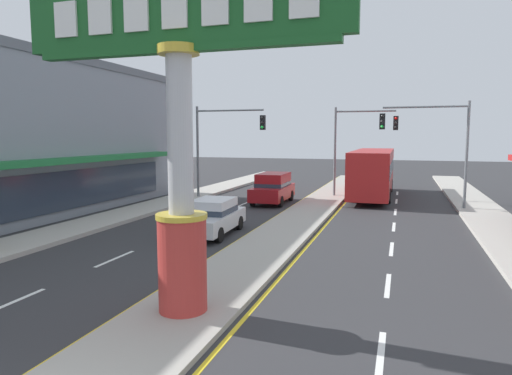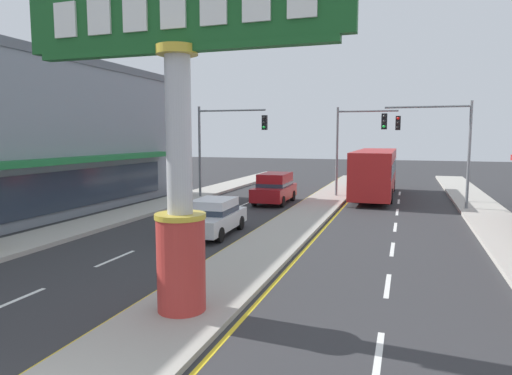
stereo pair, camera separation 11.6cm
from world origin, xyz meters
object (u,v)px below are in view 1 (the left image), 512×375
object	(u,v)px
traffic_light_left_side	(222,136)
sedan_far_right_lane	(212,216)
district_sign	(180,127)
traffic_light_right_side	(434,136)
suv_near_right_lane	(273,188)
bus_near_left_lane	(373,170)
traffic_light_median_far	(357,137)

from	to	relation	value
traffic_light_left_side	sedan_far_right_lane	bearing A→B (deg)	-70.14
district_sign	sedan_far_right_lane	distance (m)	9.71
district_sign	traffic_light_right_side	xyz separation A→B (m)	(6.50, 18.47, -0.19)
traffic_light_left_side	traffic_light_right_side	xyz separation A→B (m)	(13.00, 0.04, 0.00)
traffic_light_right_side	sedan_far_right_lane	bearing A→B (deg)	-133.41
suv_near_right_lane	traffic_light_left_side	bearing A→B (deg)	175.71
district_sign	sedan_far_right_lane	size ratio (longest dim) A/B	1.80
traffic_light_left_side	bus_near_left_lane	xyz separation A→B (m)	(9.42, 4.66, -2.38)
district_sign	bus_near_left_lane	distance (m)	23.40
district_sign	sedan_far_right_lane	bearing A→B (deg)	108.94
traffic_light_left_side	traffic_light_median_far	size ratio (longest dim) A/B	1.00
traffic_light_right_side	sedan_far_right_lane	world-z (taller)	traffic_light_right_side
traffic_light_right_side	suv_near_right_lane	bearing A→B (deg)	-178.10
traffic_light_right_side	traffic_light_median_far	world-z (taller)	same
traffic_light_right_side	bus_near_left_lane	size ratio (longest dim) A/B	0.55
traffic_light_right_side	sedan_far_right_lane	xyz separation A→B (m)	(-9.42, -9.96, -3.46)
traffic_light_left_side	traffic_light_right_side	distance (m)	13.00
traffic_light_median_far	sedan_far_right_lane	size ratio (longest dim) A/B	1.42
district_sign	traffic_light_right_side	distance (m)	19.58
traffic_light_left_side	district_sign	bearing A→B (deg)	-70.56
traffic_light_right_side	sedan_far_right_lane	size ratio (longest dim) A/B	1.42
traffic_light_right_side	bus_near_left_lane	xyz separation A→B (m)	(-3.59, 4.61, -2.38)
traffic_light_median_far	bus_near_left_lane	bearing A→B (deg)	44.09
traffic_light_left_side	sedan_far_right_lane	world-z (taller)	traffic_light_left_side
district_sign	traffic_light_left_side	xyz separation A→B (m)	(-6.50, 18.42, -0.19)
sedan_far_right_lane	bus_near_left_lane	bearing A→B (deg)	68.18
traffic_light_left_side	bus_near_left_lane	bearing A→B (deg)	26.30
traffic_light_left_side	traffic_light_median_far	xyz separation A→B (m)	(8.39, 3.66, -0.05)
traffic_light_left_side	sedan_far_right_lane	size ratio (longest dim) A/B	1.42
traffic_light_right_side	district_sign	bearing A→B (deg)	-109.40
suv_near_right_lane	traffic_light_right_side	bearing A→B (deg)	1.90
traffic_light_left_side	bus_near_left_lane	world-z (taller)	traffic_light_left_side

